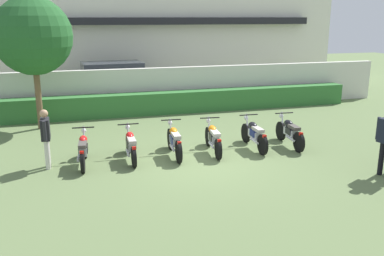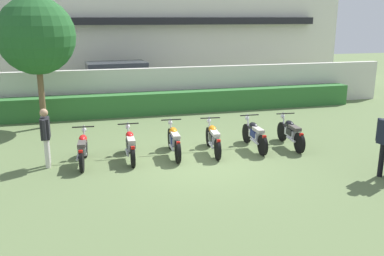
{
  "view_description": "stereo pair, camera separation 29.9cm",
  "coord_description": "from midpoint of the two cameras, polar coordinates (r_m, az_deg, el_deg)",
  "views": [
    {
      "loc": [
        -3.35,
        -10.61,
        3.91
      ],
      "look_at": [
        0.0,
        0.95,
        0.72
      ],
      "focal_mm": 39.32,
      "sensor_mm": 36.0,
      "label": 1
    },
    {
      "loc": [
        -3.06,
        -10.69,
        3.91
      ],
      "look_at": [
        0.0,
        0.95,
        0.72
      ],
      "focal_mm": 39.32,
      "sensor_mm": 36.0,
      "label": 2
    }
  ],
  "objects": [
    {
      "name": "ground",
      "position": [
        11.79,
        0.55,
        -4.53
      ],
      "size": [
        60.0,
        60.0,
        0.0
      ],
      "primitive_type": "plane",
      "color": "#607547"
    },
    {
      "name": "building",
      "position": [
        25.19,
        -9.11,
        13.77
      ],
      "size": [
        22.75,
        6.5,
        7.03
      ],
      "color": "silver",
      "rests_on": "ground"
    },
    {
      "name": "compound_wall",
      "position": [
        18.11,
        -5.76,
        5.24
      ],
      "size": [
        21.61,
        0.3,
        1.83
      ],
      "primitive_type": "cube",
      "color": "silver",
      "rests_on": "ground"
    },
    {
      "name": "hedge_row",
      "position": [
        17.52,
        -5.3,
        3.37
      ],
      "size": [
        17.29,
        0.7,
        0.89
      ],
      "primitive_type": "cube",
      "color": "#337033",
      "rests_on": "ground"
    },
    {
      "name": "parked_car",
      "position": [
        20.09,
        -10.68,
        6.07
      ],
      "size": [
        4.61,
        2.32,
        1.89
      ],
      "rotation": [
        0.0,
        0.0,
        0.07
      ],
      "color": "black",
      "rests_on": "ground"
    },
    {
      "name": "tree_near_inspector",
      "position": [
        15.76,
        -21.31,
        11.52
      ],
      "size": [
        2.69,
        2.69,
        4.62
      ],
      "color": "brown",
      "rests_on": "ground"
    },
    {
      "name": "motorcycle_in_row_0",
      "position": [
        11.79,
        -15.22,
        -2.8
      ],
      "size": [
        0.6,
        1.83,
        0.95
      ],
      "rotation": [
        0.0,
        0.0,
        1.49
      ],
      "color": "black",
      "rests_on": "ground"
    },
    {
      "name": "motorcycle_in_row_1",
      "position": [
        11.92,
        -9.03,
        -2.29
      ],
      "size": [
        0.6,
        1.84,
        0.94
      ],
      "rotation": [
        0.0,
        0.0,
        1.55
      ],
      "color": "black",
      "rests_on": "ground"
    },
    {
      "name": "motorcycle_in_row_2",
      "position": [
        12.15,
        -3.12,
        -1.71
      ],
      "size": [
        0.6,
        1.94,
        0.98
      ],
      "rotation": [
        0.0,
        0.0,
        1.52
      ],
      "color": "black",
      "rests_on": "ground"
    },
    {
      "name": "motorcycle_in_row_3",
      "position": [
        12.44,
        2.2,
        -1.35
      ],
      "size": [
        0.6,
        1.93,
        0.96
      ],
      "rotation": [
        0.0,
        0.0,
        1.46
      ],
      "color": "black",
      "rests_on": "ground"
    },
    {
      "name": "motorcycle_in_row_4",
      "position": [
        12.93,
        7.77,
        -0.83
      ],
      "size": [
        0.6,
        1.92,
        0.96
      ],
      "rotation": [
        0.0,
        0.0,
        1.55
      ],
      "color": "black",
      "rests_on": "ground"
    },
    {
      "name": "motorcycle_in_row_5",
      "position": [
        13.36,
        12.5,
        -0.53
      ],
      "size": [
        0.6,
        1.92,
        0.97
      ],
      "rotation": [
        0.0,
        0.0,
        1.51
      ],
      "color": "black",
      "rests_on": "ground"
    },
    {
      "name": "inspector_person",
      "position": [
        11.72,
        -19.92,
        -0.79
      ],
      "size": [
        0.22,
        0.65,
        1.6
      ],
      "color": "silver",
      "rests_on": "ground"
    }
  ]
}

